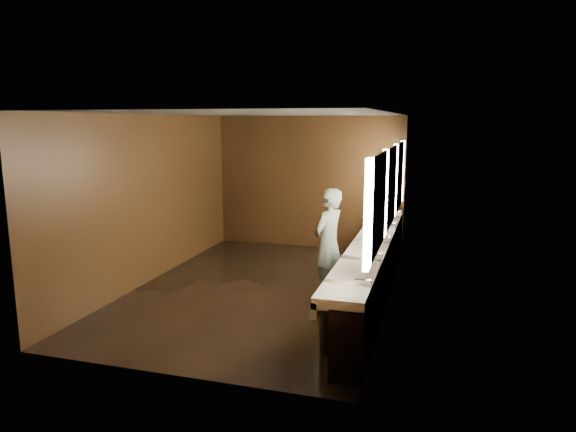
# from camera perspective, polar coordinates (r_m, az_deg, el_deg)

# --- Properties ---
(floor) EXTENTS (6.00, 6.00, 0.00)m
(floor) POSITION_cam_1_polar(r_m,az_deg,el_deg) (8.43, -2.75, -8.09)
(floor) COLOR black
(floor) RESTS_ON ground
(ceiling) EXTENTS (4.00, 6.00, 0.02)m
(ceiling) POSITION_cam_1_polar(r_m,az_deg,el_deg) (7.99, -2.93, 11.30)
(ceiling) COLOR #2D2D2B
(ceiling) RESTS_ON wall_back
(wall_back) EXTENTS (4.00, 0.02, 2.80)m
(wall_back) POSITION_cam_1_polar(r_m,az_deg,el_deg) (10.95, 2.33, 3.75)
(wall_back) COLOR black
(wall_back) RESTS_ON floor
(wall_front) EXTENTS (4.00, 0.02, 2.80)m
(wall_front) POSITION_cam_1_polar(r_m,az_deg,el_deg) (5.41, -13.32, -3.55)
(wall_front) COLOR black
(wall_front) RESTS_ON floor
(wall_left) EXTENTS (0.02, 6.00, 2.80)m
(wall_left) POSITION_cam_1_polar(r_m,az_deg,el_deg) (8.95, -15.03, 1.87)
(wall_left) COLOR black
(wall_left) RESTS_ON floor
(wall_right) EXTENTS (0.02, 6.00, 2.80)m
(wall_right) POSITION_cam_1_polar(r_m,az_deg,el_deg) (7.68, 11.40, 0.65)
(wall_right) COLOR black
(wall_right) RESTS_ON floor
(sink_counter) EXTENTS (0.55, 5.40, 1.01)m
(sink_counter) POSITION_cam_1_polar(r_m,az_deg,el_deg) (7.91, 9.67, -5.74)
(sink_counter) COLOR black
(sink_counter) RESTS_ON floor
(mirror_band) EXTENTS (0.06, 5.03, 1.15)m
(mirror_band) POSITION_cam_1_polar(r_m,az_deg,el_deg) (7.63, 11.35, 3.25)
(mirror_band) COLOR #FCE9C7
(mirror_band) RESTS_ON wall_right
(person) EXTENTS (0.60, 0.72, 1.69)m
(person) POSITION_cam_1_polar(r_m,az_deg,el_deg) (7.90, 4.52, -3.00)
(person) COLOR #89BFCC
(person) RESTS_ON floor
(trash_bin) EXTENTS (0.47, 0.47, 0.63)m
(trash_bin) POSITION_cam_1_polar(r_m,az_deg,el_deg) (6.21, 5.43, -12.03)
(trash_bin) COLOR black
(trash_bin) RESTS_ON floor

